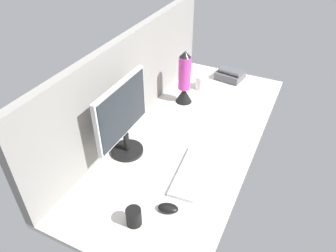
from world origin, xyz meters
The scene contains 9 objects.
ground_plane centered at (0.00, 0.00, -1.50)cm, with size 180.00×80.00×3.00cm, color beige.
cubicle_wall_back centered at (0.00, 37.50, 28.17)cm, with size 180.00×5.00×56.35cm.
monitor centered at (-29.42, 25.14, 24.17)cm, with size 43.46×18.00×43.48cm.
keyboard centered at (-29.86, -14.54, 1.00)cm, with size 37.00×13.00×2.00cm, color silver.
mouse centered at (-56.11, -13.84, 1.70)cm, with size 5.60×9.60×3.40cm, color black.
mug_ceramic_white centered at (54.48, 12.47, 5.04)cm, with size 12.43×8.92×10.05cm.
mug_black_travel centered at (-68.74, -3.27, 4.32)cm, with size 6.94×6.94×8.63cm.
lava_lamp centered at (32.53, 17.02, 15.54)cm, with size 11.32×11.32×37.04cm.
desk_phone centered at (77.57, -2.07, 3.19)cm, with size 19.79×21.45×8.80cm.
Camera 1 is at (-141.29, -54.95, 120.48)cm, focal length 34.37 mm.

